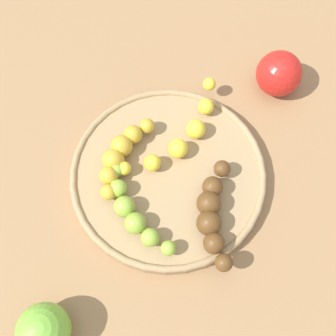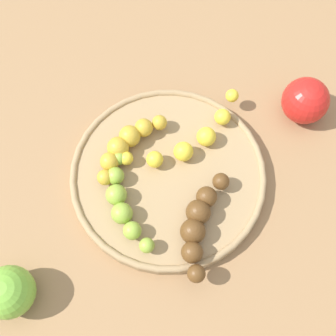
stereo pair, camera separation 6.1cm
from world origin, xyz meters
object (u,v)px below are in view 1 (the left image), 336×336
(banana_spotted, at_px, (120,154))
(fruit_bowl, at_px, (168,175))
(apple_red, at_px, (279,74))
(banana_overripe, at_px, (213,213))
(banana_yellow, at_px, (181,134))
(apple_green, at_px, (44,330))
(banana_green, at_px, (133,213))

(banana_spotted, bearing_deg, fruit_bowl, -171.90)
(fruit_bowl, xyz_separation_m, apple_red, (-0.22, 0.09, 0.02))
(banana_spotted, bearing_deg, banana_overripe, 171.89)
(fruit_bowl, bearing_deg, apple_red, 156.98)
(banana_overripe, bearing_deg, apple_red, -114.49)
(banana_yellow, height_order, banana_spotted, banana_spotted)
(banana_overripe, xyz_separation_m, apple_red, (-0.25, 0.01, -0.00))
(banana_yellow, relative_size, apple_green, 2.98)
(banana_green, height_order, apple_green, apple_green)
(banana_yellow, distance_m, apple_green, 0.32)
(apple_green, bearing_deg, banana_spotted, -175.41)
(banana_yellow, distance_m, banana_overripe, 0.13)
(banana_spotted, xyz_separation_m, apple_red, (-0.23, 0.17, 0.00))
(banana_green, bearing_deg, fruit_bowl, -159.49)
(apple_red, bearing_deg, banana_overripe, -2.28)
(fruit_bowl, xyz_separation_m, apple_green, (0.26, -0.05, 0.02))
(banana_green, bearing_deg, banana_spotted, -109.56)
(banana_green, xyz_separation_m, apple_green, (0.18, -0.03, -0.00))
(apple_red, bearing_deg, banana_green, -20.30)
(fruit_bowl, bearing_deg, banana_yellow, -175.37)
(fruit_bowl, height_order, banana_yellow, banana_yellow)
(banana_green, height_order, apple_red, apple_red)
(banana_green, bearing_deg, banana_overripe, 145.95)
(fruit_bowl, height_order, apple_red, apple_red)
(banana_spotted, height_order, banana_overripe, banana_overripe)
(banana_spotted, distance_m, banana_overripe, 0.16)
(banana_green, xyz_separation_m, banana_overripe, (-0.04, 0.10, 0.00))
(banana_spotted, bearing_deg, banana_yellow, -133.12)
(fruit_bowl, bearing_deg, banana_green, -12.22)
(apple_green, bearing_deg, banana_green, 169.13)
(banana_spotted, relative_size, banana_overripe, 0.95)
(banana_green, distance_m, apple_green, 0.18)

